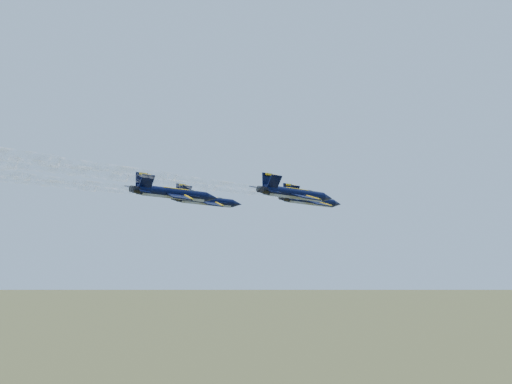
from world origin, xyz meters
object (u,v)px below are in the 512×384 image
Objects in this scene: jet_lead at (311,201)px; jet_slot at (175,193)px; jet_right at (296,194)px; jet_left at (207,201)px.

jet_slot is (-6.69, -26.19, 0.00)m from jet_lead.
jet_lead is 1.00× the size of jet_right.
jet_right is at bearing 2.65° from jet_left.
jet_lead and jet_left have the same top height.
jet_lead is 27.04m from jet_slot.
jet_right is (21.35, -4.07, 0.00)m from jet_left.
jet_slot is at bearing -90.90° from jet_lead.
jet_right is at bearing 53.19° from jet_slot.
jet_slot is (-13.56, -11.28, 0.00)m from jet_right.
jet_left is 1.00× the size of jet_right.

